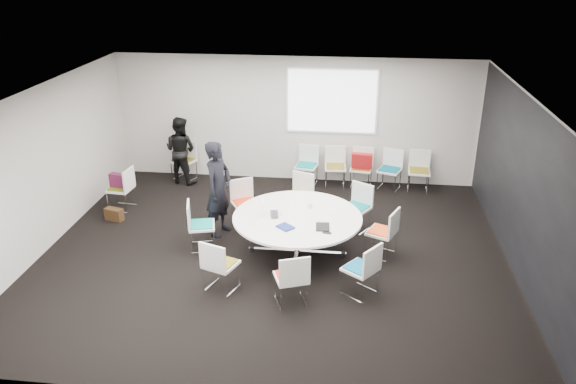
# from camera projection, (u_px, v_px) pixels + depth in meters

# --- Properties ---
(room_shell) EXTENTS (8.08, 7.08, 2.88)m
(room_shell) POSITION_uv_depth(u_px,v_px,m) (279.00, 179.00, 9.24)
(room_shell) COLOR black
(room_shell) RESTS_ON ground
(conference_table) EXTENTS (2.20, 2.20, 0.73)m
(conference_table) POSITION_uv_depth(u_px,v_px,m) (297.00, 226.00, 9.57)
(conference_table) COLOR silver
(conference_table) RESTS_ON ground
(projection_screen) EXTENTS (1.90, 0.03, 1.35)m
(projection_screen) POSITION_uv_depth(u_px,v_px,m) (332.00, 101.00, 12.14)
(projection_screen) COLOR white
(projection_screen) RESTS_ON room_shell
(chair_ring_a) EXTENTS (0.60, 0.60, 0.88)m
(chair_ring_a) POSITION_uv_depth(u_px,v_px,m) (382.00, 241.00, 9.64)
(chair_ring_a) COLOR silver
(chair_ring_a) RESTS_ON ground
(chair_ring_b) EXTENTS (0.63, 0.62, 0.88)m
(chair_ring_b) POSITION_uv_depth(u_px,v_px,m) (356.00, 216.00, 10.54)
(chair_ring_b) COLOR silver
(chair_ring_b) RESTS_ON ground
(chair_ring_c) EXTENTS (0.59, 0.58, 0.88)m
(chair_ring_c) POSITION_uv_depth(u_px,v_px,m) (299.00, 204.00, 11.02)
(chair_ring_c) COLOR silver
(chair_ring_c) RESTS_ON ground
(chair_ring_d) EXTENTS (0.62, 0.62, 0.88)m
(chair_ring_d) POSITION_uv_depth(u_px,v_px,m) (245.00, 211.00, 10.72)
(chair_ring_d) COLOR silver
(chair_ring_d) RESTS_ON ground
(chair_ring_e) EXTENTS (0.55, 0.56, 0.88)m
(chair_ring_e) POSITION_uv_depth(u_px,v_px,m) (201.00, 234.00, 9.87)
(chair_ring_e) COLOR silver
(chair_ring_e) RESTS_ON ground
(chair_ring_f) EXTENTS (0.59, 0.58, 0.88)m
(chair_ring_f) POSITION_uv_depth(u_px,v_px,m) (221.00, 274.00, 8.66)
(chair_ring_f) COLOR silver
(chair_ring_f) RESTS_ON ground
(chair_ring_g) EXTENTS (0.59, 0.58, 0.88)m
(chair_ring_g) POSITION_uv_depth(u_px,v_px,m) (291.00, 288.00, 8.31)
(chair_ring_g) COLOR silver
(chair_ring_g) RESTS_ON ground
(chair_ring_h) EXTENTS (0.63, 0.64, 0.88)m
(chair_ring_h) POSITION_uv_depth(u_px,v_px,m) (361.00, 278.00, 8.54)
(chair_ring_h) COLOR silver
(chair_ring_h) RESTS_ON ground
(chair_back_a) EXTENTS (0.53, 0.52, 0.88)m
(chair_back_a) POSITION_uv_depth(u_px,v_px,m) (306.00, 173.00, 12.55)
(chair_back_a) COLOR silver
(chair_back_a) RESTS_ON ground
(chair_back_b) EXTENTS (0.49, 0.48, 0.88)m
(chair_back_b) POSITION_uv_depth(u_px,v_px,m) (335.00, 174.00, 12.49)
(chair_back_b) COLOR silver
(chair_back_b) RESTS_ON ground
(chair_back_c) EXTENTS (0.52, 0.51, 0.88)m
(chair_back_c) POSITION_uv_depth(u_px,v_px,m) (361.00, 175.00, 12.42)
(chair_back_c) COLOR silver
(chair_back_c) RESTS_ON ground
(chair_back_d) EXTENTS (0.59, 0.58, 0.88)m
(chair_back_d) POSITION_uv_depth(u_px,v_px,m) (389.00, 177.00, 12.32)
(chair_back_d) COLOR silver
(chair_back_d) RESTS_ON ground
(chair_back_e) EXTENTS (0.49, 0.47, 0.88)m
(chair_back_e) POSITION_uv_depth(u_px,v_px,m) (418.00, 179.00, 12.25)
(chair_back_e) COLOR silver
(chair_back_e) RESTS_ON ground
(chair_spare_left) EXTENTS (0.49, 0.50, 0.88)m
(chair_spare_left) POSITION_uv_depth(u_px,v_px,m) (122.00, 196.00, 11.37)
(chair_spare_left) COLOR silver
(chair_spare_left) RESTS_ON ground
(chair_person_back) EXTENTS (0.60, 0.60, 0.88)m
(chair_person_back) POSITION_uv_depth(u_px,v_px,m) (184.00, 168.00, 12.85)
(chair_person_back) COLOR silver
(chair_person_back) RESTS_ON ground
(person_main) EXTENTS (0.61, 0.75, 1.79)m
(person_main) POSITION_uv_depth(u_px,v_px,m) (218.00, 189.00, 10.15)
(person_main) COLOR black
(person_main) RESTS_ON ground
(person_back) EXTENTS (0.87, 0.77, 1.52)m
(person_back) POSITION_uv_depth(u_px,v_px,m) (181.00, 150.00, 12.51)
(person_back) COLOR black
(person_back) RESTS_ON ground
(laptop) EXTENTS (0.25, 0.34, 0.02)m
(laptop) POSITION_uv_depth(u_px,v_px,m) (277.00, 214.00, 9.53)
(laptop) COLOR #333338
(laptop) RESTS_ON conference_table
(laptop_lid) EXTENTS (0.08, 0.30, 0.22)m
(laptop_lid) POSITION_uv_depth(u_px,v_px,m) (263.00, 208.00, 9.50)
(laptop_lid) COLOR silver
(laptop_lid) RESTS_ON conference_table
(notebook_black) EXTENTS (0.24, 0.31, 0.02)m
(notebook_black) POSITION_uv_depth(u_px,v_px,m) (323.00, 227.00, 9.10)
(notebook_black) COLOR black
(notebook_black) RESTS_ON conference_table
(tablet_folio) EXTENTS (0.33, 0.32, 0.03)m
(tablet_folio) POSITION_uv_depth(u_px,v_px,m) (285.00, 227.00, 9.09)
(tablet_folio) COLOR navy
(tablet_folio) RESTS_ON conference_table
(papers_right) EXTENTS (0.34, 0.28, 0.00)m
(papers_right) POSITION_uv_depth(u_px,v_px,m) (324.00, 212.00, 9.65)
(papers_right) COLOR white
(papers_right) RESTS_ON conference_table
(papers_front) EXTENTS (0.34, 0.28, 0.00)m
(papers_front) POSITION_uv_depth(u_px,v_px,m) (332.00, 220.00, 9.36)
(papers_front) COLOR white
(papers_front) RESTS_ON conference_table
(cup) EXTENTS (0.08, 0.08, 0.09)m
(cup) POSITION_uv_depth(u_px,v_px,m) (310.00, 205.00, 9.78)
(cup) COLOR white
(cup) RESTS_ON conference_table
(phone) EXTENTS (0.15, 0.09, 0.01)m
(phone) POSITION_uv_depth(u_px,v_px,m) (327.00, 233.00, 8.92)
(phone) COLOR black
(phone) RESTS_ON conference_table
(maroon_bag) EXTENTS (0.42, 0.22, 0.28)m
(maroon_bag) POSITION_uv_depth(u_px,v_px,m) (119.00, 181.00, 11.24)
(maroon_bag) COLOR #531635
(maroon_bag) RESTS_ON chair_spare_left
(brown_bag) EXTENTS (0.39, 0.26, 0.24)m
(brown_bag) POSITION_uv_depth(u_px,v_px,m) (114.00, 214.00, 10.96)
(brown_bag) COLOR #352111
(brown_bag) RESTS_ON ground
(red_jacket) EXTENTS (0.46, 0.21, 0.36)m
(red_jacket) POSITION_uv_depth(u_px,v_px,m) (362.00, 161.00, 12.05)
(red_jacket) COLOR #AC1517
(red_jacket) RESTS_ON chair_back_c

